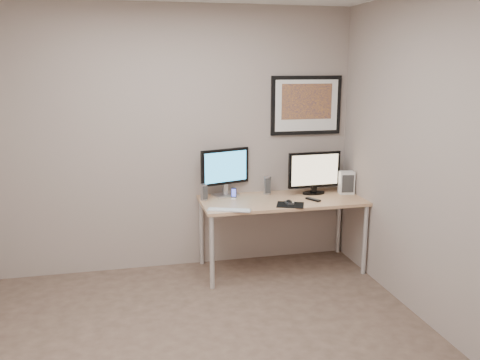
{
  "coord_description": "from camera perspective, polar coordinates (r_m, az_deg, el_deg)",
  "views": [
    {
      "loc": [
        -0.49,
        -3.28,
        2.01
      ],
      "look_at": [
        0.52,
        1.1,
        1.0
      ],
      "focal_mm": 38.0,
      "sensor_mm": 36.0,
      "label": 1
    }
  ],
  "objects": [
    {
      "name": "remote",
      "position": [
        5.02,
        8.21,
        -2.15
      ],
      "size": [
        0.12,
        0.16,
        0.02
      ],
      "primitive_type": "cube",
      "rotation": [
        0.0,
        0.0,
        0.49
      ],
      "color": "black",
      "rests_on": "desk"
    },
    {
      "name": "mouse",
      "position": [
        4.86,
        5.56,
        -2.45
      ],
      "size": [
        0.06,
        0.1,
        0.03
      ],
      "primitive_type": "ellipsoid",
      "rotation": [
        0.0,
        0.0,
        0.01
      ],
      "color": "black",
      "rests_on": "mousepad"
    },
    {
      "name": "room",
      "position": [
        3.78,
        -5.47,
        7.0
      ],
      "size": [
        3.6,
        3.6,
        3.6
      ],
      "color": "white",
      "rests_on": "ground"
    },
    {
      "name": "floor",
      "position": [
        3.88,
        -4.0,
        -18.6
      ],
      "size": [
        3.6,
        3.6,
        0.0
      ],
      "primitive_type": "plane",
      "color": "#48372D",
      "rests_on": "ground"
    },
    {
      "name": "phone_dock",
      "position": [
        5.01,
        -0.7,
        -1.49
      ],
      "size": [
        0.07,
        0.07,
        0.11
      ],
      "primitive_type": "cube",
      "rotation": [
        0.0,
        0.0,
        -0.35
      ],
      "color": "black",
      "rests_on": "desk"
    },
    {
      "name": "keyboard",
      "position": [
        4.62,
        -1.22,
        -3.38
      ],
      "size": [
        0.41,
        0.24,
        0.01
      ],
      "primitive_type": "cube",
      "rotation": [
        0.0,
        0.0,
        -0.36
      ],
      "color": "#BCBCC1",
      "rests_on": "desk"
    },
    {
      "name": "mousepad",
      "position": [
        4.83,
        5.67,
        -2.79
      ],
      "size": [
        0.32,
        0.3,
        0.0
      ],
      "primitive_type": "cube",
      "rotation": [
        0.0,
        0.0,
        -0.37
      ],
      "color": "black",
      "rests_on": "desk"
    },
    {
      "name": "framed_art",
      "position": [
        5.31,
        7.44,
        8.32
      ],
      "size": [
        0.75,
        0.04,
        0.6
      ],
      "color": "black",
      "rests_on": "room"
    },
    {
      "name": "speaker_left",
      "position": [
        4.97,
        -4.09,
        -1.37
      ],
      "size": [
        0.08,
        0.08,
        0.16
      ],
      "primitive_type": "cylinder",
      "rotation": [
        0.0,
        0.0,
        0.27
      ],
      "color": "#BBBBC0",
      "rests_on": "desk"
    },
    {
      "name": "monitor_tv",
      "position": [
        5.22,
        8.34,
        0.93
      ],
      "size": [
        0.56,
        0.14,
        0.44
      ],
      "rotation": [
        0.0,
        0.0,
        0.05
      ],
      "color": "black",
      "rests_on": "desk"
    },
    {
      "name": "desk",
      "position": [
        5.05,
        4.71,
        -2.87
      ],
      "size": [
        1.6,
        0.7,
        0.73
      ],
      "color": "#A57550",
      "rests_on": "floor"
    },
    {
      "name": "fan_unit",
      "position": [
        5.33,
        11.86,
        -0.28
      ],
      "size": [
        0.17,
        0.13,
        0.23
      ],
      "primitive_type": "cube",
      "rotation": [
        0.0,
        0.0,
        -0.16
      ],
      "color": "silver",
      "rests_on": "desk"
    },
    {
      "name": "monitor_large",
      "position": [
        5.09,
        -1.69,
        1.13
      ],
      "size": [
        0.51,
        0.24,
        0.48
      ],
      "rotation": [
        0.0,
        0.0,
        0.31
      ],
      "color": "#BBBBC0",
      "rests_on": "desk"
    },
    {
      "name": "speaker_right",
      "position": [
        5.2,
        3.07,
        -0.59
      ],
      "size": [
        0.08,
        0.08,
        0.18
      ],
      "primitive_type": "cylinder",
      "rotation": [
        0.0,
        0.0,
        -0.09
      ],
      "color": "#BBBBC0",
      "rests_on": "desk"
    }
  ]
}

